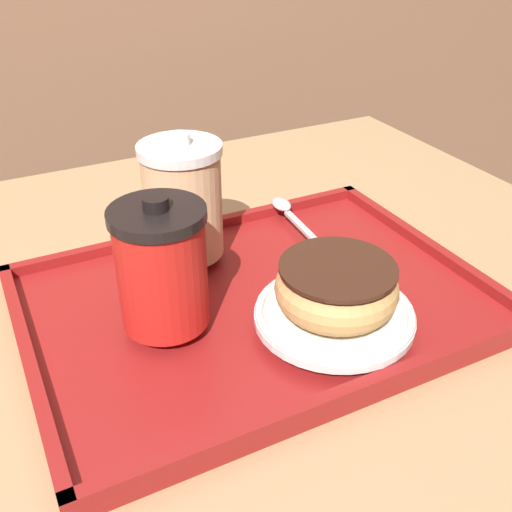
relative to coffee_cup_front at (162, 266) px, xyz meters
The scene contains 7 objects.
cafe_table 0.26m from the coffee_cup_front, 21.89° to the left, with size 0.99×0.86×0.71m.
serving_tray 0.12m from the coffee_cup_front, ahead, with size 0.46×0.33×0.02m.
coffee_cup_front is the anchor object (origin of this frame).
coffee_cup_rear 0.13m from the coffee_cup_front, 60.26° to the left, with size 0.09×0.09×0.14m.
plate_with_chocolate_donut 0.17m from the coffee_cup_front, 27.24° to the right, with size 0.15×0.15×0.01m.
donut_chocolate_glazed 0.16m from the coffee_cup_front, 27.24° to the right, with size 0.11×0.11×0.05m.
spoon 0.25m from the coffee_cup_front, 32.98° to the left, with size 0.03×0.14×0.01m.
Camera 1 is at (-0.21, -0.47, 1.08)m, focal length 42.00 mm.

